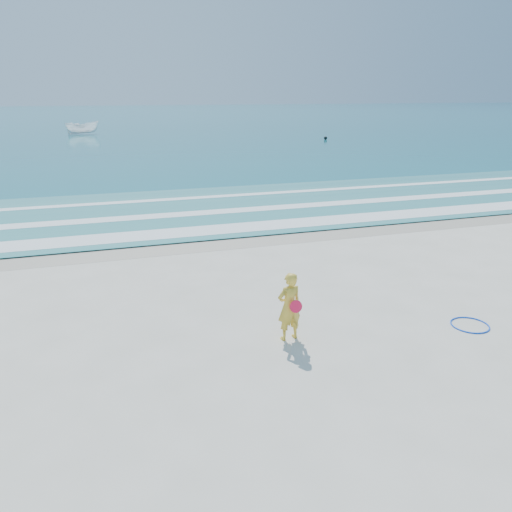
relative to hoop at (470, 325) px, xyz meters
name	(u,v)px	position (x,y,z in m)	size (l,w,h in m)	color
ground	(326,365)	(-3.87, -0.56, -0.02)	(400.00, 400.00, 0.00)	silver
wet_sand	(218,240)	(-3.87, 8.44, -0.01)	(400.00, 2.40, 0.00)	#B2A893
ocean	(111,117)	(-3.87, 104.44, 0.00)	(400.00, 190.00, 0.04)	#19727F
shallow	(192,209)	(-3.87, 13.44, 0.03)	(400.00, 10.00, 0.01)	#59B7AD
foam_near	(210,230)	(-3.87, 9.74, 0.04)	(400.00, 1.40, 0.01)	white
foam_mid	(195,213)	(-3.87, 12.64, 0.04)	(400.00, 0.90, 0.01)	white
foam_far	(182,199)	(-3.87, 15.94, 0.04)	(400.00, 0.60, 0.01)	white
hoop	(470,325)	(0.00, 0.00, 0.00)	(0.85, 0.85, 0.03)	blue
boat	(82,128)	(-8.97, 59.09, 0.80)	(1.52, 4.03, 1.56)	white
buoy	(325,138)	(16.65, 42.94, 0.21)	(0.37, 0.37, 0.37)	black
woman	(289,306)	(-4.18, 0.67, 0.74)	(0.60, 0.45, 1.51)	gold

